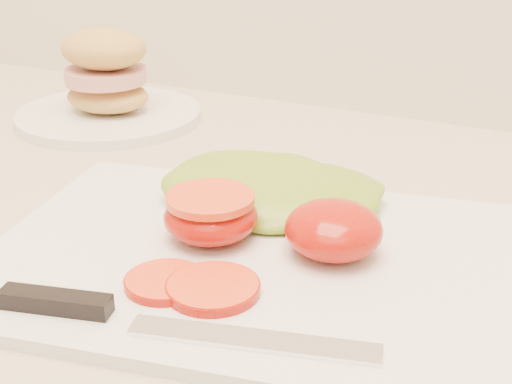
% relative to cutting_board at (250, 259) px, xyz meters
% --- Properties ---
extents(cutting_board, '(0.43, 0.34, 0.01)m').
position_rel_cutting_board_xyz_m(cutting_board, '(0.00, 0.00, 0.00)').
color(cutting_board, silver).
rests_on(cutting_board, counter).
extents(tomato_half_dome, '(0.07, 0.07, 0.04)m').
position_rel_cutting_board_xyz_m(tomato_half_dome, '(0.05, 0.03, 0.02)').
color(tomato_half_dome, '#B21D0E').
rests_on(tomato_half_dome, cutting_board).
extents(tomato_half_cut, '(0.07, 0.07, 0.04)m').
position_rel_cutting_board_xyz_m(tomato_half_cut, '(-0.04, 0.01, 0.02)').
color(tomato_half_cut, '#B21D0E').
rests_on(tomato_half_cut, cutting_board).
extents(tomato_slice_0, '(0.06, 0.06, 0.01)m').
position_rel_cutting_board_xyz_m(tomato_slice_0, '(0.00, -0.06, 0.01)').
color(tomato_slice_0, '#EC5A2A').
rests_on(tomato_slice_0, cutting_board).
extents(tomato_slice_1, '(0.05, 0.05, 0.01)m').
position_rel_cutting_board_xyz_m(tomato_slice_1, '(-0.03, -0.07, 0.01)').
color(tomato_slice_1, '#EC5A2A').
rests_on(tomato_slice_1, cutting_board).
extents(lettuce_leaf_0, '(0.18, 0.14, 0.03)m').
position_rel_cutting_board_xyz_m(lettuce_leaf_0, '(-0.03, 0.08, 0.02)').
color(lettuce_leaf_0, olive).
rests_on(lettuce_leaf_0, cutting_board).
extents(lettuce_leaf_1, '(0.15, 0.13, 0.03)m').
position_rel_cutting_board_xyz_m(lettuce_leaf_1, '(0.02, 0.09, 0.02)').
color(lettuce_leaf_1, olive).
rests_on(lettuce_leaf_1, cutting_board).
extents(knife, '(0.24, 0.07, 0.01)m').
position_rel_cutting_board_xyz_m(knife, '(-0.03, -0.11, 0.01)').
color(knife, silver).
rests_on(knife, cutting_board).
extents(sandwich_plate, '(0.21, 0.21, 0.11)m').
position_rel_cutting_board_xyz_m(sandwich_plate, '(-0.30, 0.24, 0.03)').
color(sandwich_plate, white).
rests_on(sandwich_plate, counter).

